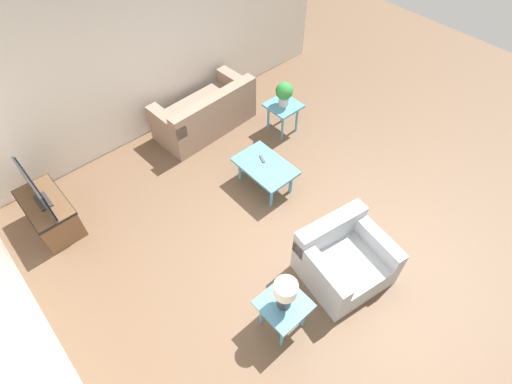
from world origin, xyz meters
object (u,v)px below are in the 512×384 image
at_px(table_lamp, 285,293).
at_px(coffee_table, 265,168).
at_px(potted_plant, 284,92).
at_px(sofa, 206,114).
at_px(television, 35,190).
at_px(side_table_lamp, 283,307).
at_px(tv_stand_chest, 50,213).
at_px(armchair, 343,259).
at_px(side_table_plant, 283,109).

bearing_deg(table_lamp, coffee_table, -37.35).
bearing_deg(potted_plant, sofa, 46.07).
bearing_deg(potted_plant, television, 80.19).
distance_m(side_table_lamp, tv_stand_chest, 3.46).
xyz_separation_m(side_table_lamp, tv_stand_chest, (3.17, 1.38, -0.18)).
height_order(side_table_lamp, potted_plant, potted_plant).
bearing_deg(armchair, television, 137.05).
height_order(side_table_lamp, table_lamp, table_lamp).
bearing_deg(sofa, side_table_lamp, 63.32).
bearing_deg(side_table_plant, coffee_table, 124.49).
distance_m(sofa, side_table_lamp, 3.74).
bearing_deg(tv_stand_chest, side_table_plant, -99.82).
bearing_deg(potted_plant, tv_stand_chest, 80.18).
bearing_deg(sofa, coffee_table, 81.63).
distance_m(sofa, tv_stand_chest, 2.88).
distance_m(coffee_table, potted_plant, 1.39).
bearing_deg(side_table_lamp, television, 23.57).
bearing_deg(potted_plant, coffee_table, 124.49).
bearing_deg(table_lamp, side_table_plant, -44.17).
height_order(armchair, tv_stand_chest, armchair).
height_order(coffee_table, side_table_lamp, side_table_lamp).
height_order(potted_plant, table_lamp, table_lamp).
distance_m(coffee_table, side_table_plant, 1.34).
height_order(side_table_plant, table_lamp, table_lamp).
distance_m(armchair, tv_stand_chest, 4.00).
distance_m(tv_stand_chest, table_lamp, 3.50).
distance_m(sofa, television, 2.92).
bearing_deg(armchair, tv_stand_chest, 137.00).
relative_size(side_table_plant, table_lamp, 1.26).
relative_size(coffee_table, table_lamp, 2.10).
distance_m(sofa, table_lamp, 3.77).
bearing_deg(armchair, coffee_table, 90.19).
relative_size(side_table_lamp, potted_plant, 1.31).
height_order(sofa, side_table_lamp, sofa).
xyz_separation_m(coffee_table, television, (1.42, 2.72, 0.38)).
bearing_deg(tv_stand_chest, armchair, -142.50).
distance_m(armchair, coffee_table, 1.78).
bearing_deg(tv_stand_chest, coffee_table, -117.52).
height_order(coffee_table, television, television).
bearing_deg(side_table_plant, tv_stand_chest, 80.18).
bearing_deg(side_table_plant, sofa, 46.07).
relative_size(side_table_plant, television, 0.58).
bearing_deg(table_lamp, side_table_lamp, -56.31).
distance_m(television, table_lamp, 3.46).
xyz_separation_m(side_table_lamp, potted_plant, (2.51, -2.44, 0.33)).
bearing_deg(side_table_plant, table_lamp, 135.83).
xyz_separation_m(armchair, potted_plant, (2.51, -1.39, 0.49)).
distance_m(armchair, television, 4.02).
height_order(sofa, tv_stand_chest, sofa).
bearing_deg(side_table_plant, armchair, 151.05).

